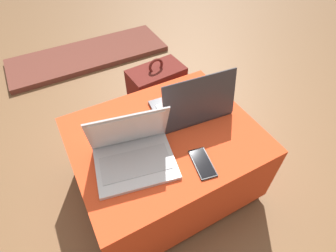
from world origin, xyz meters
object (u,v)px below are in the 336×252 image
laptop_far (193,105)px  laptop_near (133,152)px  cell_phone (203,163)px  backpack (156,97)px

laptop_far → laptop_near: bearing=24.5°
cell_phone → backpack: size_ratio=0.33×
laptop_far → backpack: (0.00, 0.42, -0.27)m
laptop_near → cell_phone: size_ratio=2.24×
cell_phone → laptop_near: bearing=-22.2°
laptop_near → backpack: laptop_near is taller
laptop_near → laptop_far: (0.37, 0.13, -0.00)m
laptop_near → laptop_far: size_ratio=0.97×
laptop_far → backpack: bearing=-84.8°
backpack → laptop_near: bearing=51.3°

